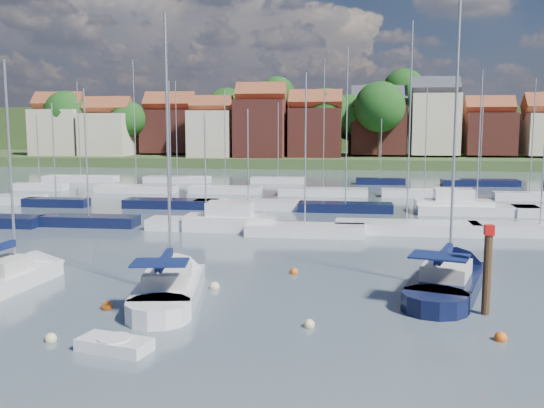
# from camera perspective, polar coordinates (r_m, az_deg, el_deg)

# --- Properties ---
(ground) EXTENTS (260.00, 260.00, 0.00)m
(ground) POSITION_cam_1_polar(r_m,az_deg,el_deg) (66.30, 3.99, 0.42)
(ground) COLOR #495663
(ground) RESTS_ON ground
(sailboat_left) EXTENTS (3.25, 9.20, 12.38)m
(sailboat_left) POSITION_cam_1_polar(r_m,az_deg,el_deg) (34.67, -22.50, -6.22)
(sailboat_left) COLOR silver
(sailboat_left) RESTS_ON ground
(sailboat_centre) EXTENTS (4.42, 10.93, 14.49)m
(sailboat_centre) POSITION_cam_1_polar(r_m,az_deg,el_deg) (30.80, -9.29, -7.46)
(sailboat_centre) COLOR silver
(sailboat_centre) RESTS_ON ground
(sailboat_navy) EXTENTS (6.20, 11.70, 15.70)m
(sailboat_navy) POSITION_cam_1_polar(r_m,az_deg,el_deg) (32.94, 16.53, -6.69)
(sailboat_navy) COLOR black
(sailboat_navy) RESTS_ON ground
(tender) EXTENTS (2.93, 1.85, 0.59)m
(tender) POSITION_cam_1_polar(r_m,az_deg,el_deg) (23.62, -14.60, -12.69)
(tender) COLOR silver
(tender) RESTS_ON ground
(timber_piling) EXTENTS (0.40, 0.40, 6.23)m
(timber_piling) POSITION_cam_1_polar(r_m,az_deg,el_deg) (28.30, 19.51, -7.89)
(timber_piling) COLOR #4C331E
(timber_piling) RESTS_ON ground
(buoy_b) EXTENTS (0.46, 0.46, 0.46)m
(buoy_b) POSITION_cam_1_polar(r_m,az_deg,el_deg) (25.33, -20.09, -12.04)
(buoy_b) COLOR beige
(buoy_b) RESTS_ON ground
(buoy_c) EXTENTS (0.51, 0.51, 0.51)m
(buoy_c) POSITION_cam_1_polar(r_m,az_deg,el_deg) (28.74, -15.26, -9.48)
(buoy_c) COLOR #D85914
(buoy_c) RESTS_ON ground
(buoy_d) EXTENTS (0.47, 0.47, 0.47)m
(buoy_d) POSITION_cam_1_polar(r_m,az_deg,el_deg) (25.45, 3.52, -11.49)
(buoy_d) COLOR beige
(buoy_d) RESTS_ON ground
(buoy_e) EXTENTS (0.47, 0.47, 0.47)m
(buoy_e) POSITION_cam_1_polar(r_m,az_deg,el_deg) (33.93, 2.08, -6.57)
(buoy_e) COLOR #D85914
(buoy_e) RESTS_ON ground
(buoy_f) EXTENTS (0.49, 0.49, 0.49)m
(buoy_f) POSITION_cam_1_polar(r_m,az_deg,el_deg) (25.52, 20.71, -11.92)
(buoy_f) COLOR #D85914
(buoy_f) RESTS_ON ground
(buoy_g) EXTENTS (0.50, 0.50, 0.50)m
(buoy_g) POSITION_cam_1_polar(r_m,az_deg,el_deg) (31.08, -5.40, -7.94)
(buoy_g) COLOR beige
(buoy_g) RESTS_ON ground
(marina_field) EXTENTS (79.62, 41.41, 15.93)m
(marina_field) POSITION_cam_1_polar(r_m,az_deg,el_deg) (61.35, 5.49, 0.23)
(marina_field) COLOR silver
(marina_field) RESTS_ON ground
(far_shore_town) EXTENTS (212.46, 90.00, 22.27)m
(far_shore_town) POSITION_cam_1_polar(r_m,az_deg,el_deg) (158.37, 6.91, 6.27)
(far_shore_town) COLOR #3A5329
(far_shore_town) RESTS_ON ground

